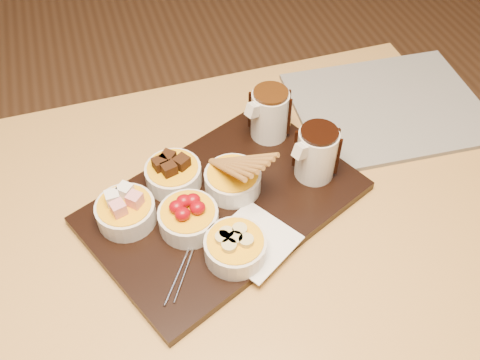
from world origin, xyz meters
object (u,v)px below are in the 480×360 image
object	(u,v)px
dining_table	(191,265)
newspaper	(388,107)
bowl_strawberries	(189,219)
pitcher_milk_chocolate	(270,115)
serving_board	(224,203)
pitcher_dark_chocolate	(316,154)

from	to	relation	value
dining_table	newspaper	xyz separation A→B (m)	(0.48, 0.19, 0.10)
bowl_strawberries	pitcher_milk_chocolate	distance (m)	0.27
pitcher_milk_chocolate	newspaper	bearing A→B (deg)	-21.01
serving_board	bowl_strawberries	size ratio (longest dim) A/B	4.60
serving_board	newspaper	bearing A→B (deg)	-3.68
bowl_strawberries	pitcher_dark_chocolate	bearing A→B (deg)	11.12
bowl_strawberries	pitcher_dark_chocolate	world-z (taller)	pitcher_dark_chocolate
serving_board	pitcher_milk_chocolate	distance (m)	0.20
pitcher_milk_chocolate	newspaper	size ratio (longest dim) A/B	0.25
pitcher_dark_chocolate	newspaper	xyz separation A→B (m)	(0.23, 0.14, -0.06)
pitcher_dark_chocolate	pitcher_milk_chocolate	bearing A→B (deg)	85.60
serving_board	newspaper	world-z (taller)	serving_board
newspaper	pitcher_milk_chocolate	bearing A→B (deg)	-173.30
dining_table	serving_board	size ratio (longest dim) A/B	2.61
pitcher_milk_chocolate	newspaper	distance (m)	0.28
pitcher_milk_chocolate	dining_table	bearing A→B (deg)	-164.04
bowl_strawberries	dining_table	bearing A→B (deg)	-163.17
serving_board	newspaper	xyz separation A→B (m)	(0.40, 0.15, -0.00)
dining_table	pitcher_milk_chocolate	world-z (taller)	pitcher_milk_chocolate
pitcher_dark_chocolate	newspaper	distance (m)	0.27
pitcher_milk_chocolate	bowl_strawberries	bearing A→B (deg)	-163.61
pitcher_milk_chocolate	serving_board	bearing A→B (deg)	-158.20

